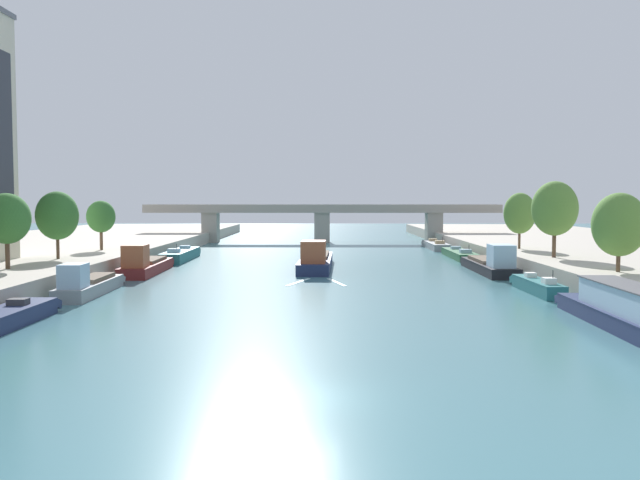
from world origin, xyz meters
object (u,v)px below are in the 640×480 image
object	(u,v)px
barge_midriver	(316,260)
tree_right_second	(555,209)
moored_boat_left_midway	(181,255)
moored_boat_right_end	(537,286)
moored_boat_left_gap_after	(88,285)
tree_right_far	(619,225)
moored_boat_left_second	(145,265)
moored_boat_right_second	(623,310)
moored_boat_right_upstream	(435,245)
tree_left_far	(101,217)
moored_boat_right_far	(491,264)
tree_left_midway	(57,216)
moored_boat_right_lone	(459,254)
moored_boat_left_lone	(0,319)
tree_right_by_lamp	(520,213)
bridge_far	(322,218)
tree_left_by_lamp	(7,219)

from	to	relation	value
barge_midriver	tree_right_second	world-z (taller)	tree_right_second
moored_boat_left_midway	moored_boat_right_end	xyz separation A→B (m)	(36.41, -30.75, -0.08)
moored_boat_left_gap_after	tree_right_far	xyz separation A→B (m)	(43.22, 0.42, 4.89)
moored_boat_left_second	moored_boat_right_second	size ratio (longest dim) A/B	0.89
moored_boat_right_upstream	tree_left_far	world-z (taller)	tree_left_far
barge_midriver	moored_boat_right_far	xyz separation A→B (m)	(18.67, -4.15, -0.07)
tree_left_midway	moored_boat_right_lone	bearing A→B (deg)	27.98
moored_boat_right_end	moored_boat_left_lone	bearing A→B (deg)	-156.65
barge_midriver	tree_left_far	bearing A→B (deg)	172.91
moored_boat_right_end	tree_right_second	bearing A→B (deg)	66.12
barge_midriver	tree_right_by_lamp	xyz separation A→B (m)	(24.46, 5.59, 5.14)
moored_boat_left_gap_after	tree_left_far	xyz separation A→B (m)	(-7.03, 24.36, 4.94)
moored_boat_left_gap_after	bridge_far	world-z (taller)	bridge_far
tree_left_midway	tree_left_by_lamp	bearing A→B (deg)	-91.97
moored_boat_right_lone	tree_left_far	xyz separation A→B (m)	(-44.39, -11.72, 5.29)
bridge_far	tree_left_midway	bearing A→B (deg)	-114.55
barge_midriver	moored_boat_left_lone	distance (m)	40.23
tree_right_second	tree_right_by_lamp	distance (m)	12.44
moored_boat_left_second	tree_right_second	xyz separation A→B (m)	(42.33, -1.56, 5.93)
moored_boat_right_second	tree_left_midway	distance (m)	52.15
moored_boat_right_end	moored_boat_right_second	bearing A→B (deg)	-88.86
tree_left_midway	tree_right_second	bearing A→B (deg)	2.37
moored_boat_right_second	tree_left_by_lamp	size ratio (longest dim) A/B	2.56
barge_midriver	tree_left_by_lamp	size ratio (longest dim) A/B	2.99
tree_left_far	moored_boat_right_upstream	bearing A→B (deg)	33.36
tree_left_by_lamp	tree_right_second	xyz separation A→B (m)	(50.40, 12.01, 0.72)
moored_boat_left_midway	moored_boat_left_gap_after	bearing A→B (deg)	-91.07
moored_boat_left_gap_after	moored_boat_right_upstream	world-z (taller)	moored_boat_left_gap_after
moored_boat_left_gap_after	moored_boat_right_end	distance (m)	37.05
moored_boat_left_gap_after	tree_left_by_lamp	world-z (taller)	tree_left_by_lamp
barge_midriver	tree_left_midway	bearing A→B (deg)	-160.84
moored_boat_left_midway	tree_right_second	world-z (taller)	tree_right_second
moored_boat_left_gap_after	tree_left_midway	xyz separation A→B (m)	(-7.36, 12.32, 5.34)
moored_boat_left_lone	tree_left_midway	bearing A→B (deg)	104.91
tree_left_midway	tree_left_far	distance (m)	12.05
moored_boat_right_far	bridge_far	xyz separation A→B (m)	(-18.23, 52.28, 3.54)
moored_boat_left_second	moored_boat_left_lone	bearing A→B (deg)	-91.10
moored_boat_left_midway	tree_left_midway	xyz separation A→B (m)	(-7.97, -19.98, 5.52)
tree_left_midway	tree_right_far	bearing A→B (deg)	-13.24
moored_boat_left_lone	moored_boat_right_lone	bearing A→B (deg)	53.40
moored_boat_right_far	moored_boat_right_upstream	xyz separation A→B (m)	(0.02, 36.23, -0.40)
moored_boat_left_second	moored_boat_right_end	size ratio (longest dim) A/B	1.45
moored_boat_right_end	tree_right_second	xyz separation A→B (m)	(5.69, 12.84, 6.29)
barge_midriver	moored_boat_left_gap_after	size ratio (longest dim) A/B	1.54
moored_boat_right_lone	tree_right_by_lamp	bearing A→B (deg)	-60.05
moored_boat_right_second	tree_right_by_lamp	world-z (taller)	tree_right_by_lamp
moored_boat_right_lone	moored_boat_left_midway	bearing A→B (deg)	-174.13
moored_boat_right_second	tree_left_midway	bearing A→B (deg)	149.42
tree_right_second	tree_right_by_lamp	world-z (taller)	tree_right_second
moored_boat_right_upstream	tree_left_far	bearing A→B (deg)	-146.64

